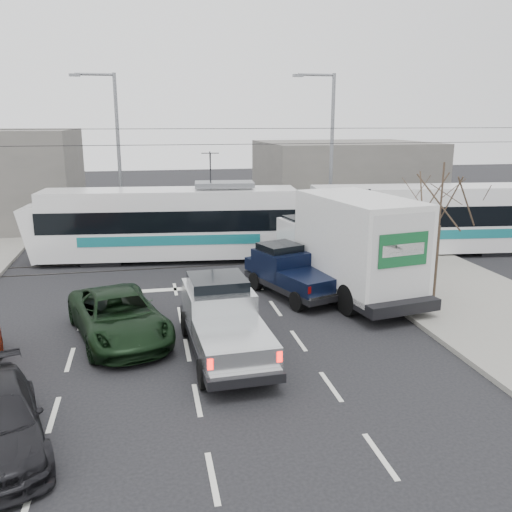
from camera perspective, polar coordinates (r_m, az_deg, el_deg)
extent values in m
plane|color=black|center=(16.50, -1.28, -9.37)|extent=(120.00, 120.00, 0.00)
cube|color=gray|center=(20.01, 25.14, -6.23)|extent=(6.00, 60.00, 0.15)
cube|color=#33302D|center=(25.88, -5.26, -0.63)|extent=(60.00, 1.60, 0.03)
cube|color=slate|center=(41.77, 9.15, 8.35)|extent=(12.00, 10.00, 5.00)
cylinder|color=#47382B|center=(20.83, 18.42, -0.65)|extent=(0.14, 0.14, 2.75)
cylinder|color=#47382B|center=(20.36, 18.96, 6.16)|extent=(0.07, 0.07, 2.25)
cylinder|color=black|center=(23.77, 11.65, 2.61)|extent=(0.12, 0.12, 3.60)
cube|color=black|center=(23.48, 11.36, 5.70)|extent=(0.28, 0.28, 0.95)
cylinder|color=#FF0C07|center=(23.38, 11.05, 6.43)|extent=(0.06, 0.20, 0.20)
cylinder|color=orange|center=(23.42, 11.02, 5.70)|extent=(0.06, 0.20, 0.20)
cylinder|color=#05330C|center=(23.46, 10.98, 4.97)|extent=(0.06, 0.20, 0.20)
cube|color=white|center=(23.54, 11.81, 3.73)|extent=(0.02, 0.30, 0.40)
cylinder|color=slate|center=(30.70, 7.94, 10.12)|extent=(0.20, 0.20, 9.00)
cylinder|color=slate|center=(30.41, 6.36, 18.43)|extent=(2.00, 0.14, 0.14)
cube|color=slate|center=(30.11, 4.44, 18.41)|extent=(0.55, 0.25, 0.14)
cylinder|color=slate|center=(30.99, -14.21, 9.86)|extent=(0.20, 0.20, 9.00)
cylinder|color=slate|center=(31.07, -16.65, 17.85)|extent=(2.00, 0.14, 0.14)
cube|color=slate|center=(31.15, -18.56, 17.62)|extent=(0.55, 0.25, 0.14)
cylinder|color=black|center=(25.06, -5.54, 11.60)|extent=(60.00, 0.03, 0.03)
cylinder|color=black|center=(25.04, -5.58, 13.20)|extent=(60.00, 0.03, 0.03)
cube|color=white|center=(26.39, -8.89, 1.64)|extent=(12.07, 3.67, 1.44)
cube|color=black|center=(26.17, -8.98, 4.02)|extent=(12.13, 3.70, 0.98)
cube|color=white|center=(26.03, -9.05, 5.94)|extent=(12.06, 3.57, 0.92)
cube|color=#166B72|center=(25.10, -9.05, 1.61)|extent=(8.28, 0.85, 0.46)
cube|color=white|center=(28.72, 17.80, 2.15)|extent=(12.07, 3.67, 1.44)
cube|color=black|center=(28.52, 17.97, 4.33)|extent=(12.13, 3.70, 0.98)
cube|color=white|center=(28.40, 18.11, 6.09)|extent=(12.06, 3.57, 0.92)
cube|color=#166B72|center=(27.55, 18.87, 2.13)|extent=(8.28, 0.85, 0.46)
cylinder|color=black|center=(26.64, 5.07, 3.89)|extent=(1.16, 2.47, 2.39)
cube|color=slate|center=(25.93, -3.35, 7.55)|extent=(2.90, 1.77, 0.23)
cube|color=black|center=(26.94, -15.69, -0.18)|extent=(2.05, 2.29, 0.33)
cube|color=black|center=(26.70, 0.91, 0.23)|extent=(2.05, 2.29, 0.33)
cube|color=black|center=(27.41, 8.98, 0.42)|extent=(2.05, 2.29, 0.33)
cube|color=black|center=(30.31, 23.30, 0.75)|extent=(2.05, 2.29, 0.33)
cube|color=black|center=(15.65, -3.29, -8.63)|extent=(2.18, 5.67, 0.24)
cube|color=silver|center=(16.33, -4.00, -5.11)|extent=(2.00, 2.43, 1.11)
cube|color=black|center=(16.24, -4.09, -3.08)|extent=(1.71, 1.75, 0.53)
cube|color=silver|center=(17.66, -4.77, -4.39)|extent=(1.88, 1.09, 0.53)
cube|color=silver|center=(14.39, -2.36, -9.06)|extent=(2.00, 2.60, 0.63)
cube|color=silver|center=(13.21, -1.02, -12.51)|extent=(1.78, 0.25, 0.17)
cube|color=#FF0C07|center=(13.01, -4.85, -11.26)|extent=(0.14, 0.08, 0.27)
cube|color=#FF0C07|center=(13.35, 2.47, -10.53)|extent=(0.14, 0.08, 0.27)
cylinder|color=black|center=(17.22, -7.35, -7.06)|extent=(0.30, 0.78, 0.77)
cylinder|color=black|center=(17.50, -1.54, -6.60)|extent=(0.30, 0.78, 0.77)
cylinder|color=black|center=(13.97, -5.50, -12.25)|extent=(0.30, 0.78, 0.77)
cylinder|color=black|center=(14.31, 1.68, -11.53)|extent=(0.30, 0.78, 0.77)
cube|color=black|center=(21.33, 9.46, -2.32)|extent=(3.95, 8.12, 0.39)
cube|color=white|center=(23.60, 5.90, 1.76)|extent=(2.81, 2.27, 1.78)
cube|color=black|center=(23.60, 5.77, 3.42)|extent=(2.37, 1.60, 0.67)
cube|color=silver|center=(20.28, 10.76, 1.55)|extent=(3.53, 5.66, 3.28)
cube|color=silver|center=(18.18, 15.11, -0.14)|extent=(2.32, 0.45, 2.88)
cube|color=#124F27|center=(18.08, 15.27, 0.62)|extent=(1.84, 0.34, 1.11)
cube|color=black|center=(18.48, 15.23, -5.59)|extent=(2.41, 0.68, 0.20)
cylinder|color=black|center=(22.94, 3.76, -1.27)|extent=(0.50, 1.04, 1.00)
cylinder|color=black|center=(24.00, 8.84, -0.72)|extent=(0.50, 1.04, 1.00)
cylinder|color=black|center=(18.99, 9.74, -4.58)|extent=(0.52, 1.15, 1.11)
cylinder|color=black|center=(20.26, 15.46, -3.70)|extent=(0.52, 1.15, 1.11)
cube|color=black|center=(20.73, 3.83, -2.98)|extent=(3.04, 4.77, 0.22)
cube|color=black|center=(21.20, 2.62, -0.81)|extent=(2.15, 2.31, 1.03)
cube|color=black|center=(21.14, 2.51, 0.65)|extent=(1.77, 1.73, 0.49)
cube|color=black|center=(22.12, 1.09, -0.71)|extent=(1.75, 1.28, 0.49)
cube|color=black|center=(19.86, 5.46, -2.70)|extent=(2.20, 2.44, 0.58)
cube|color=silver|center=(19.05, 7.52, -4.26)|extent=(1.49, 0.66, 0.16)
cube|color=#590505|center=(18.60, 5.61, -3.59)|extent=(0.14, 0.11, 0.25)
cube|color=#590505|center=(19.46, 9.07, -2.89)|extent=(0.14, 0.11, 0.25)
cylinder|color=black|center=(21.52, -0.01, -2.67)|extent=(0.47, 0.76, 0.72)
cylinder|color=black|center=(22.31, 3.35, -2.08)|extent=(0.47, 0.76, 0.72)
cylinder|color=black|center=(19.24, 4.38, -4.78)|extent=(0.47, 0.76, 0.72)
cylinder|color=black|center=(20.12, 7.94, -4.02)|extent=(0.47, 0.76, 0.72)
imported|color=black|center=(17.28, -14.27, -6.13)|extent=(3.68, 5.66, 1.45)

